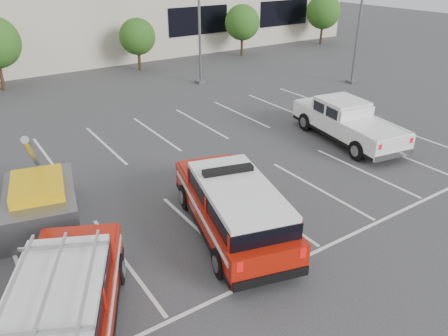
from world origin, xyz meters
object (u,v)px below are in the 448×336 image
(convention_building, at_px, (36,0))
(fire_chief_suv, at_px, (233,210))
(utility_rig, at_px, (37,204))
(tree_right, at_px, (243,24))
(light_pole_right, at_px, (361,6))
(ladder_suv, at_px, (65,311))
(tree_mid_right, at_px, (138,38))
(white_pickup, at_px, (346,125))
(tree_far_right, at_px, (324,13))
(light_pole_mid, at_px, (199,6))

(convention_building, relative_size, fire_chief_suv, 9.10)
(convention_building, xyz_separation_m, utility_rig, (-7.14, -28.10, -4.04))
(tree_right, bearing_deg, fire_chief_suv, -126.81)
(light_pole_right, bearing_deg, convention_building, 125.89)
(convention_building, relative_size, ladder_suv, 9.99)
(convention_building, bearing_deg, utility_rig, -104.25)
(tree_mid_right, height_order, white_pickup, tree_mid_right)
(tree_far_right, bearing_deg, fire_chief_suv, -139.96)
(convention_building, relative_size, utility_rig, 14.23)
(fire_chief_suv, relative_size, white_pickup, 1.00)
(tree_far_right, bearing_deg, light_pole_mid, -161.52)
(tree_right, relative_size, utility_rig, 1.05)
(light_pole_mid, bearing_deg, white_pickup, -88.20)
(light_pole_right, relative_size, ladder_suv, 1.71)
(ladder_suv, distance_m, utility_rig, 5.83)
(light_pole_mid, bearing_deg, tree_mid_right, 107.52)
(tree_mid_right, bearing_deg, tree_right, 0.00)
(tree_mid_right, distance_m, tree_far_right, 20.01)
(tree_mid_right, xyz_separation_m, light_pole_right, (10.91, -12.05, 2.68))
(tree_right, height_order, utility_rig, tree_right)
(ladder_suv, bearing_deg, fire_chief_suv, 39.88)
(ladder_suv, bearing_deg, white_pickup, 44.18)
(tree_right, height_order, light_pole_mid, light_pole_mid)
(light_pole_right, xyz_separation_m, fire_chief_suv, (-17.85, -10.60, -4.29))
(white_pickup, height_order, ladder_suv, ladder_suv)
(convention_building, distance_m, tree_far_right, 26.83)
(white_pickup, bearing_deg, convention_building, 113.53)
(ladder_suv, bearing_deg, tree_right, 72.69)
(tree_far_right, xyz_separation_m, fire_chief_suv, (-26.94, -22.64, -2.15))
(light_pole_right, height_order, white_pickup, light_pole_right)
(white_pickup, bearing_deg, light_pole_mid, 101.31)
(convention_building, bearing_deg, fire_chief_suv, -93.58)
(fire_chief_suv, xyz_separation_m, utility_rig, (-5.10, 4.36, -0.21))
(tree_mid_right, xyz_separation_m, tree_right, (10.00, 0.00, 0.27))
(light_pole_right, bearing_deg, tree_right, 94.31)
(light_pole_mid, bearing_deg, tree_right, 36.77)
(convention_building, height_order, tree_mid_right, convention_building)
(light_pole_mid, relative_size, white_pickup, 1.55)
(utility_rig, bearing_deg, fire_chief_suv, -27.41)
(utility_rig, bearing_deg, ladder_suv, -83.55)
(light_pole_mid, bearing_deg, ladder_suv, -129.07)
(tree_mid_right, xyz_separation_m, fire_chief_suv, (-6.94, -22.64, -1.61))
(tree_right, height_order, fire_chief_suv, tree_right)
(fire_chief_suv, distance_m, ladder_suv, 5.95)
(fire_chief_suv, height_order, white_pickup, fire_chief_suv)
(fire_chief_suv, bearing_deg, light_pole_right, 45.86)
(light_pole_mid, bearing_deg, fire_chief_suv, -118.07)
(tree_mid_right, height_order, utility_rig, tree_mid_right)
(fire_chief_suv, bearing_deg, light_pole_mid, 77.10)
(ladder_suv, bearing_deg, light_pole_right, 53.01)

